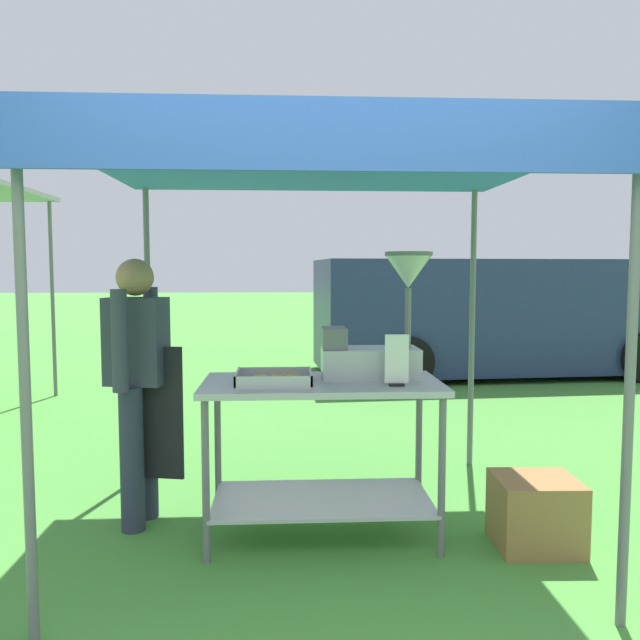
% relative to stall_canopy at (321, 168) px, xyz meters
% --- Properties ---
extents(ground_plane, '(70.00, 70.00, 0.00)m').
position_rel_stall_canopy_xyz_m(ground_plane, '(-0.04, 4.58, -2.12)').
color(ground_plane, '#478E38').
extents(stall_canopy, '(2.70, 2.46, 2.20)m').
position_rel_stall_canopy_xyz_m(stall_canopy, '(0.00, 0.00, 0.00)').
color(stall_canopy, slate).
rests_on(stall_canopy, ground).
extents(donut_cart, '(1.35, 0.68, 0.91)m').
position_rel_stall_canopy_xyz_m(donut_cart, '(0.00, -0.10, -1.47)').
color(donut_cart, '#B7B7BC').
rests_on(donut_cart, ground).
extents(donut_tray, '(0.42, 0.33, 0.07)m').
position_rel_stall_canopy_xyz_m(donut_tray, '(-0.27, -0.18, -1.19)').
color(donut_tray, '#B7B7BC').
rests_on(donut_tray, donut_cart).
extents(donut_fryer, '(0.64, 0.28, 0.74)m').
position_rel_stall_canopy_xyz_m(donut_fryer, '(0.34, -0.02, -0.94)').
color(donut_fryer, '#B7B7BC').
rests_on(donut_fryer, donut_cart).
extents(menu_sign, '(0.13, 0.05, 0.28)m').
position_rel_stall_canopy_xyz_m(menu_sign, '(0.40, -0.27, -1.09)').
color(menu_sign, black).
rests_on(menu_sign, donut_cart).
extents(vendor, '(0.46, 0.54, 1.61)m').
position_rel_stall_canopy_xyz_m(vendor, '(-1.09, 0.15, -1.22)').
color(vendor, '#2D3347').
rests_on(vendor, ground).
extents(supply_crate, '(0.46, 0.41, 0.39)m').
position_rel_stall_canopy_xyz_m(supply_crate, '(1.18, -0.30, -1.93)').
color(supply_crate, olive).
rests_on(supply_crate, ground).
extents(van_navy, '(5.51, 2.39, 1.69)m').
position_rel_stall_canopy_xyz_m(van_navy, '(2.97, 5.50, -1.24)').
color(van_navy, navy).
rests_on(van_navy, ground).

